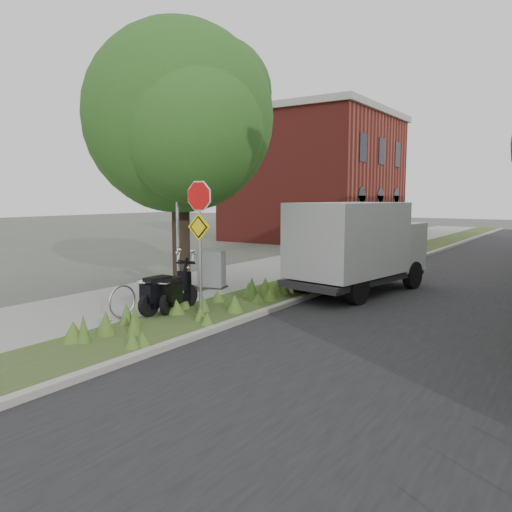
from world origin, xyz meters
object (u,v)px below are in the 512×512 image
Objects in this scene: sign_assembly at (199,220)px; box_truck at (357,243)px; utility_cabinet at (212,270)px; scooter_near at (174,294)px; scooter_far at (163,295)px.

sign_assembly is 5.45m from box_truck.
utility_cabinet is (-2.03, 2.92, -1.67)m from sign_assembly.
sign_assembly is 2.86× the size of utility_cabinet.
utility_cabinet is at bearing -149.41° from box_truck.
scooter_near is 3.14m from utility_cabinet.
scooter_far is at bearing -70.74° from utility_cabinet.
scooter_near is at bearing 77.26° from scooter_far.
utility_cabinet reaches higher than scooter_near.
scooter_far is at bearing -162.40° from sign_assembly.
box_truck is (1.70, 5.12, -0.83)m from sign_assembly.
scooter_far is at bearing -102.74° from scooter_near.
scooter_near is 0.32× the size of box_truck.
scooter_near is at bearing -67.78° from utility_cabinet.
utility_cabinet reaches higher than scooter_far.
sign_assembly is at bearing -0.69° from scooter_near.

